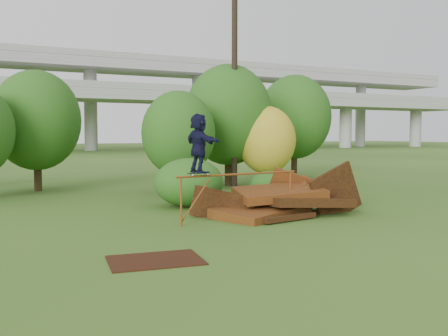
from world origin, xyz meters
name	(u,v)px	position (x,y,z in m)	size (l,w,h in m)	color
ground	(282,228)	(0.00, 0.00, 0.00)	(240.00, 240.00, 0.00)	#2D5116
scrap_pile	(283,201)	(1.34, 1.96, 0.43)	(5.87, 3.12, 2.16)	#401D0B
grind_rail	(239,183)	(-0.40, 1.73, 1.16)	(4.31, 0.45, 1.45)	brown
skateboard	(199,173)	(-1.82, 1.60, 1.50)	(0.71, 0.25, 0.07)	black
skater	(199,143)	(-1.82, 1.60, 2.38)	(1.59, 0.51, 1.72)	black
flat_plate	(155,260)	(-4.36, -1.80, 0.01)	(1.92, 1.37, 0.03)	black
tree_1	(36,120)	(-4.97, 12.74, 3.25)	(3.99, 3.99, 5.56)	black
tree_2	(178,133)	(0.35, 8.58, 2.66)	(3.20, 3.20, 4.51)	black
tree_3	(228,115)	(3.95, 10.80, 3.58)	(4.42, 4.42, 6.13)	black
tree_4	(266,140)	(5.30, 9.33, 2.33)	(2.90, 2.90, 4.00)	black
tree_5	(295,117)	(9.76, 13.29, 3.64)	(4.39, 4.39, 6.17)	black
shrub_left	(189,182)	(-0.68, 5.02, 0.88)	(2.56, 2.36, 1.77)	#2D5516
shrub_right	(270,185)	(2.90, 5.20, 0.59)	(1.66, 1.52, 1.18)	#2D5516
utility_pole	(235,80)	(3.72, 9.71, 5.23)	(1.40, 0.28, 10.30)	black
freeway_overpass	(29,78)	(0.00, 62.92, 10.32)	(160.00, 15.00, 13.70)	gray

